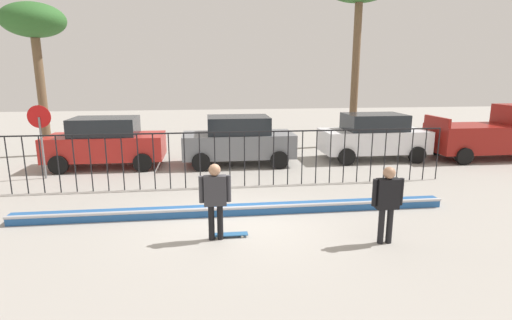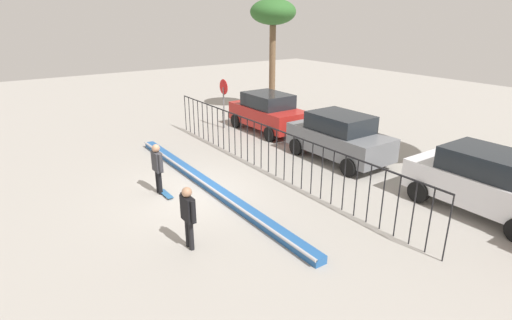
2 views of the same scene
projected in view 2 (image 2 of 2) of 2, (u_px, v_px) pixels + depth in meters
ground_plane at (193, 192)px, 13.33m from camera, size 60.00×60.00×0.00m
bowl_coping_ledge at (208, 185)px, 13.61m from camera, size 11.00×0.41×0.27m
perimeter_fence at (269, 144)px, 14.64m from camera, size 14.04×0.04×1.77m
skateboarder at (157, 164)px, 12.92m from camera, size 0.68×0.26×1.69m
skateboard at (166, 194)px, 13.06m from camera, size 0.80×0.20×0.07m
camera_operator at (188, 212)px, 9.83m from camera, size 0.68×0.25×1.67m
parked_car_red at (268, 112)px, 19.92m from camera, size 4.30×2.12×1.90m
parked_car_gray at (339, 137)px, 15.94m from camera, size 4.30×2.12×1.90m
parked_car_white at (485, 181)px, 11.72m from camera, size 4.30×2.12×1.90m
stop_sign at (224, 97)px, 20.22m from camera, size 0.76×0.07×2.50m
palm_tree_short at (273, 16)px, 22.19m from camera, size 2.54×2.54×6.36m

